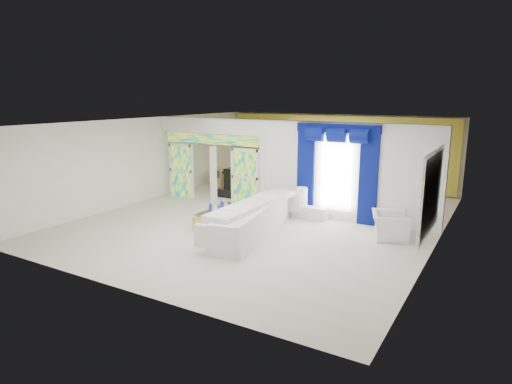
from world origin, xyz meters
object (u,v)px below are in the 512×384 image
Objects in this scene: coffee_table at (221,217)px; armchair at (390,226)px; grand_piano at (250,178)px; white_sofa at (254,220)px; console_table at (310,212)px.

armchair is (4.70, 1.21, 0.13)m from coffee_table.
armchair is 7.32m from grand_piano.
coffee_table is at bearing 86.43° from armchair.
white_sofa reaches higher than coffee_table.
white_sofa is at bearing -58.06° from grand_piano.
coffee_table is 1.81× the size of armchair.
console_table is (0.72, 2.22, -0.21)m from white_sofa.
armchair is at bearing -15.09° from console_table.
white_sofa is 2.14× the size of coffee_table.
armchair is at bearing 14.43° from white_sofa.
white_sofa is at bearing 96.27° from armchair.
white_sofa is 2.27× the size of grand_piano.
grand_piano is at bearing 43.96° from armchair.
white_sofa is at bearing -12.53° from coffee_table.
coffee_table is at bearing -69.45° from grand_piano.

